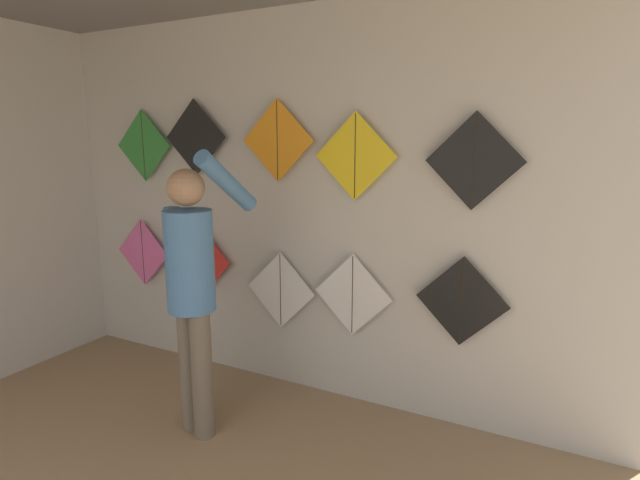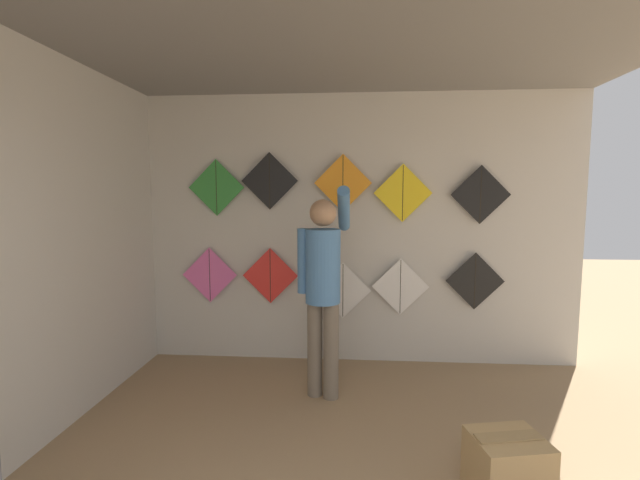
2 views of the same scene
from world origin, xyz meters
The scene contains 13 objects.
back_panel centered at (0.00, 4.20, 1.40)m, with size 4.89×0.06×2.80m, color beige.
shopkeeper centered at (-0.14, 3.32, 1.04)m, with size 0.45×0.59×1.84m.
cardboard_box centered at (1.01, 2.11, 0.19)m, with size 0.46×0.41×0.39m.
kite_0 centered at (-1.40, 4.11, 0.92)m, with size 0.59×0.01×0.59m.
kite_1 centered at (-0.75, 4.11, 0.92)m, with size 0.59×0.01×0.59m.
kite_2 centered at (0.02, 4.11, 0.77)m, with size 0.59×0.01×0.59m.
kite_3 centered at (0.61, 4.11, 0.82)m, with size 0.59×0.01×0.59m.
kite_4 centered at (1.37, 4.11, 0.89)m, with size 0.59×0.01×0.59m.
kite_5 centered at (-1.31, 4.11, 1.84)m, with size 0.59×0.01×0.59m.
kite_6 centered at (-0.75, 4.11, 1.91)m, with size 0.59×0.01×0.59m.
kite_7 centered at (0.01, 4.11, 1.89)m, with size 0.59×0.01×0.59m.
kite_8 centered at (0.62, 4.11, 1.79)m, with size 0.59×0.01×0.59m.
kite_9 centered at (1.39, 4.11, 1.77)m, with size 0.59×0.01×0.59m.
Camera 2 is at (0.10, -0.29, 1.76)m, focal length 24.00 mm.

